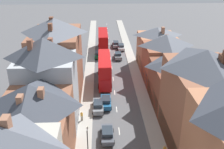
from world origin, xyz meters
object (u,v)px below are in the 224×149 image
at_px(car_near_blue, 107,134).
at_px(car_far_grey, 106,101).
at_px(double_decker_bus_mid_street, 103,41).
at_px(street_lamp, 88,146).
at_px(car_mid_white, 98,106).
at_px(pedestrian_mid_left, 82,116).
at_px(car_parked_left_b, 121,47).
at_px(double_decker_bus_lead, 104,69).
at_px(car_parked_right_a, 116,44).
at_px(car_mid_black, 98,54).
at_px(car_parked_left_a, 118,56).

relative_size(car_near_blue, car_far_grey, 0.99).
bearing_deg(double_decker_bus_mid_street, street_lamp, -93.27).
xyz_separation_m(car_mid_white, pedestrian_mid_left, (-2.55, -3.10, 0.18)).
distance_m(car_near_blue, car_far_grey, 8.90).
relative_size(car_parked_left_b, street_lamp, 0.78).
bearing_deg(double_decker_bus_mid_street, pedestrian_mid_left, -96.65).
relative_size(double_decker_bus_mid_street, car_far_grey, 2.47).
bearing_deg(double_decker_bus_mid_street, car_far_grey, -89.98).
bearing_deg(pedestrian_mid_left, double_decker_bus_mid_street, 83.35).
xyz_separation_m(double_decker_bus_lead, street_lamp, (-2.44, -23.80, 0.43)).
bearing_deg(double_decker_bus_mid_street, car_parked_left_b, 11.44).
bearing_deg(street_lamp, car_near_blue, 65.40).
distance_m(pedestrian_mid_left, street_lamp, 10.13).
bearing_deg(double_decker_bus_mid_street, car_parked_right_a, 43.29).
xyz_separation_m(car_mid_black, pedestrian_mid_left, (-2.55, -28.03, 0.19)).
bearing_deg(car_mid_white, car_parked_right_a, 81.62).
distance_m(car_parked_left_a, car_parked_right_a, 9.39).
xyz_separation_m(car_near_blue, car_mid_white, (-1.30, 7.54, 0.06)).
height_order(car_near_blue, car_far_grey, car_far_grey).
height_order(car_near_blue, pedestrian_mid_left, pedestrian_mid_left).
relative_size(car_parked_left_a, car_parked_left_b, 0.96).
xyz_separation_m(pedestrian_mid_left, street_lamp, (1.40, -9.79, 2.21)).
height_order(double_decker_bus_lead, car_near_blue, double_decker_bus_lead).
xyz_separation_m(car_parked_right_a, car_mid_white, (-4.90, -33.27, 0.03)).
distance_m(car_mid_white, pedestrian_mid_left, 4.02).
bearing_deg(double_decker_bus_lead, car_far_grey, -89.95).
xyz_separation_m(double_decker_bus_mid_street, street_lamp, (-2.44, -42.77, 0.43)).
distance_m(car_parked_left_b, pedestrian_mid_left, 35.08).
xyz_separation_m(car_parked_left_a, street_lamp, (-6.05, -36.78, 2.40)).
bearing_deg(double_decker_bus_lead, car_parked_left_a, 74.47).
xyz_separation_m(car_near_blue, car_parked_left_b, (4.90, 38.41, 0.00)).
bearing_deg(car_near_blue, car_parked_right_a, 84.96).
xyz_separation_m(car_parked_right_a, car_mid_black, (-4.90, -8.35, 0.02)).
height_order(double_decker_bus_lead, car_parked_left_a, double_decker_bus_lead).
bearing_deg(car_parked_right_a, double_decker_bus_lead, -99.17).
xyz_separation_m(car_near_blue, car_parked_left_a, (3.60, 31.43, 0.05)).
bearing_deg(car_near_blue, car_parked_left_a, 83.47).
relative_size(double_decker_bus_lead, car_parked_right_a, 2.35).
relative_size(car_mid_black, street_lamp, 0.75).
height_order(car_parked_left_a, car_far_grey, car_parked_left_a).
xyz_separation_m(double_decker_bus_lead, car_far_grey, (0.01, -9.55, -1.98)).
bearing_deg(car_mid_white, car_parked_left_a, 78.41).
relative_size(double_decker_bus_lead, car_far_grey, 2.47).
xyz_separation_m(car_mid_black, car_far_grey, (1.30, -23.57, -0.00)).
bearing_deg(car_mid_black, car_parked_right_a, 59.60).
relative_size(double_decker_bus_lead, street_lamp, 1.96).
height_order(car_near_blue, street_lamp, street_lamp).
relative_size(car_near_blue, car_mid_black, 1.05).
bearing_deg(car_near_blue, pedestrian_mid_left, 130.98).
height_order(car_parked_left_b, pedestrian_mid_left, pedestrian_mid_left).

